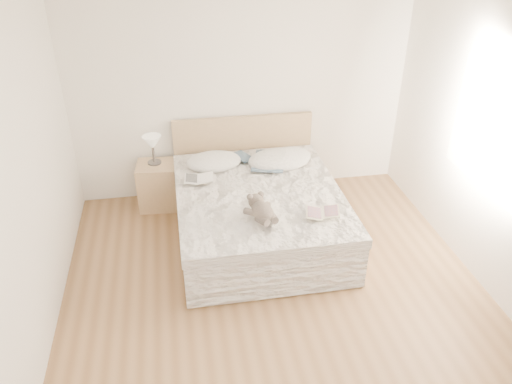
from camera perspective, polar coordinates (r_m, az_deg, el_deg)
floor at (r=4.73m, az=2.77°, el=-12.90°), size 4.00×4.50×0.00m
wall_back at (r=5.96m, az=-1.67°, el=11.95°), size 4.00×0.02×2.70m
wall_left at (r=4.02m, az=-25.75°, el=-1.05°), size 0.02×4.50×2.70m
window at (r=4.94m, az=25.69°, el=6.02°), size 0.02×1.30×1.10m
bed at (r=5.47m, az=0.16°, el=-2.05°), size 1.72×2.14×1.00m
nightstand at (r=6.10m, az=-11.15°, el=0.76°), size 0.48×0.43×0.56m
table_lamp at (r=5.89m, az=-11.76°, el=5.40°), size 0.25×0.25×0.35m
pillow_left at (r=5.76m, az=-4.86°, el=3.49°), size 0.66×0.48×0.19m
pillow_middle at (r=5.79m, az=2.23°, el=3.71°), size 0.75×0.60×0.20m
pillow_right at (r=5.81m, az=3.73°, el=3.80°), size 0.75×0.69×0.18m
blouse at (r=5.77m, az=1.50°, el=3.55°), size 0.72×0.74×0.02m
photo_book at (r=5.44m, az=-6.54°, el=1.51°), size 0.34×0.25×0.02m
childrens_book at (r=4.86m, az=7.62°, el=-2.38°), size 0.39×0.31×0.02m
teddy_bear at (r=4.72m, az=0.76°, el=-2.95°), size 0.35×0.42×0.19m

